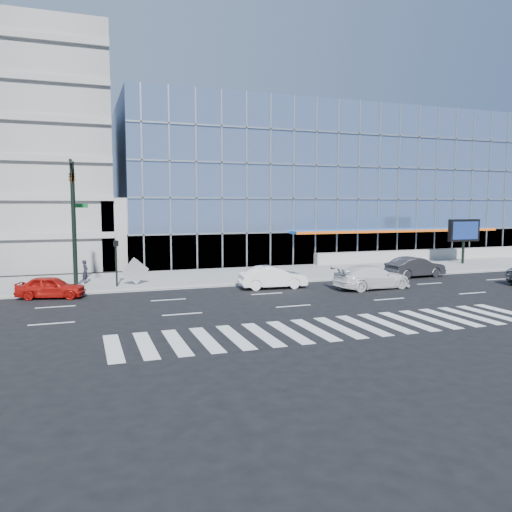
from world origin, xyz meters
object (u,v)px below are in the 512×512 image
(white_sedan, at_px, (273,277))
(dark_sedan, at_px, (415,267))
(ped_signal_post, at_px, (116,256))
(red_sedan, at_px, (51,287))
(white_suv, at_px, (372,277))
(pedestrian, at_px, (85,272))
(traffic_signal, at_px, (72,192))
(marquee_sign, at_px, (464,231))
(tilted_panel, at_px, (135,271))

(white_sedan, distance_m, dark_sedan, 12.06)
(ped_signal_post, xyz_separation_m, red_sedan, (-3.84, -2.14, -1.49))
(white_sedan, relative_size, red_sedan, 1.15)
(ped_signal_post, bearing_deg, white_suv, -19.27)
(ped_signal_post, height_order, dark_sedan, ped_signal_post)
(pedestrian, bearing_deg, traffic_signal, -173.14)
(traffic_signal, xyz_separation_m, marquee_sign, (33.00, 3.42, -3.10))
(traffic_signal, bearing_deg, dark_sedan, -3.73)
(traffic_signal, relative_size, white_suv, 1.54)
(ped_signal_post, distance_m, marquee_sign, 30.67)
(pedestrian, bearing_deg, red_sedan, 175.89)
(dark_sedan, relative_size, red_sedan, 1.20)
(traffic_signal, height_order, red_sedan, traffic_signal)
(dark_sedan, distance_m, red_sedan, 25.41)
(ped_signal_post, relative_size, tilted_panel, 2.31)
(marquee_sign, relative_size, pedestrian, 2.53)
(ped_signal_post, relative_size, white_suv, 0.58)
(traffic_signal, height_order, pedestrian, traffic_signal)
(traffic_signal, xyz_separation_m, ped_signal_post, (2.50, 0.37, -4.02))
(white_suv, relative_size, pedestrian, 3.30)
(marquee_sign, height_order, white_suv, marquee_sign)
(ped_signal_post, relative_size, marquee_sign, 0.75)
(tilted_panel, bearing_deg, traffic_signal, -175.05)
(ped_signal_post, relative_size, white_sedan, 0.68)
(pedestrian, relative_size, tilted_panel, 1.21)
(traffic_signal, distance_m, white_suv, 19.53)
(marquee_sign, height_order, pedestrian, marquee_sign)
(white_sedan, bearing_deg, marquee_sign, -69.77)
(traffic_signal, xyz_separation_m, pedestrian, (0.60, 2.47, -5.23))
(marquee_sign, height_order, red_sedan, marquee_sign)
(red_sedan, bearing_deg, ped_signal_post, -46.72)
(red_sedan, distance_m, tilted_panel, 5.67)
(dark_sedan, distance_m, pedestrian, 23.81)
(red_sedan, bearing_deg, white_sedan, -80.12)
(white_suv, distance_m, white_sedan, 6.43)
(traffic_signal, bearing_deg, pedestrian, 76.37)
(marquee_sign, relative_size, red_sedan, 1.04)
(traffic_signal, distance_m, marquee_sign, 33.32)
(white_sedan, bearing_deg, tilted_panel, 70.74)
(white_suv, height_order, dark_sedan, dark_sedan)
(white_suv, distance_m, red_sedan, 19.69)
(dark_sedan, height_order, pedestrian, pedestrian)
(white_suv, relative_size, tilted_panel, 4.01)
(white_suv, bearing_deg, dark_sedan, -63.24)
(ped_signal_post, relative_size, red_sedan, 0.78)
(ped_signal_post, bearing_deg, pedestrian, 132.11)
(dark_sedan, bearing_deg, ped_signal_post, 80.42)
(traffic_signal, height_order, tilted_panel, traffic_signal)
(red_sedan, height_order, tilted_panel, tilted_panel)
(dark_sedan, bearing_deg, traffic_signal, 81.83)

